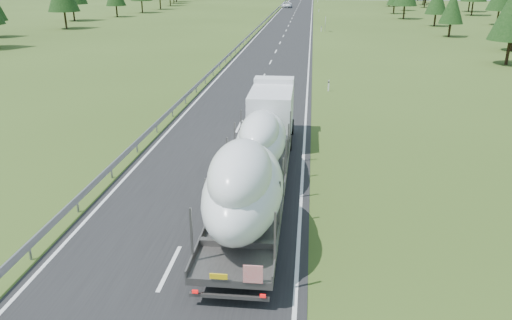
# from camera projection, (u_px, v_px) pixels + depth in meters

# --- Properties ---
(ground) EXTENTS (400.00, 400.00, 0.00)m
(ground) POSITION_uv_depth(u_px,v_px,m) (170.00, 268.00, 18.08)
(ground) COLOR #334918
(ground) RESTS_ON ground
(road_surface) EXTENTS (10.00, 400.00, 0.02)m
(road_surface) POSITION_uv_depth(u_px,v_px,m) (291.00, 21.00, 111.17)
(road_surface) COLOR black
(road_surface) RESTS_ON ground
(guardrail) EXTENTS (0.10, 400.00, 0.76)m
(guardrail) POSITION_uv_depth(u_px,v_px,m) (267.00, 18.00, 111.44)
(guardrail) COLOR slate
(guardrail) RESTS_ON ground
(marker_posts) EXTENTS (0.13, 350.08, 1.00)m
(marker_posts) POSITION_uv_depth(u_px,v_px,m) (318.00, 5.00, 161.52)
(marker_posts) COLOR silver
(marker_posts) RESTS_ON ground
(highway_sign) EXTENTS (0.08, 0.90, 2.60)m
(highway_sign) POSITION_uv_depth(u_px,v_px,m) (325.00, 21.00, 91.18)
(highway_sign) COLOR slate
(highway_sign) RESTS_ON ground
(boat_truck) EXTENTS (2.95, 19.80, 4.56)m
(boat_truck) POSITION_uv_depth(u_px,v_px,m) (257.00, 150.00, 23.21)
(boat_truck) COLOR white
(boat_truck) RESTS_ON ground
(distant_van) EXTENTS (3.11, 6.34, 1.73)m
(distant_van) POSITION_uv_depth(u_px,v_px,m) (287.00, 5.00, 156.24)
(distant_van) COLOR white
(distant_van) RESTS_ON ground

